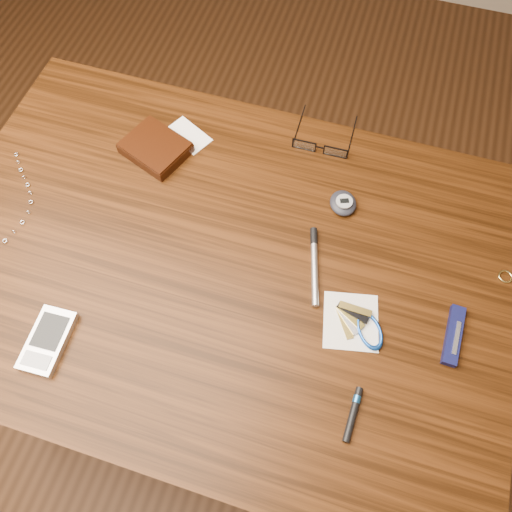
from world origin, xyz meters
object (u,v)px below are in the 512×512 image
Objects in this scene: desk at (222,283)px; silver_pen at (314,260)px; pda_phone at (48,341)px; eyeglasses at (320,146)px; pocket_knife at (454,335)px; pedometer at (343,203)px; notepad_keys at (360,325)px; wallet_and_card at (156,147)px.

silver_pen is at bearing 15.21° from desk.
pda_phone is (-0.21, -0.22, 0.11)m from desk.
eyeglasses is at bearing 68.64° from desk.
pocket_knife is at bearing -45.98° from eyeglasses.
pedometer is at bearing -58.14° from eyeglasses.
pda_phone reaches higher than pocket_knife.
desk is at bearing 169.42° from notepad_keys.
notepad_keys is (0.44, -0.23, -0.01)m from wallet_and_card.
silver_pen is at bearing -78.47° from eyeglasses.
notepad_keys is at bearing -27.41° from wallet_and_card.
wallet_and_card is 0.50m from notepad_keys.
pocket_knife is at bearing -40.49° from pedometer.
wallet_and_card is at bearing 160.84° from pocket_knife.
pocket_knife reaches higher than silver_pen.
pocket_knife is (0.22, -0.19, -0.00)m from pedometer.
wallet_and_card is at bearing 152.59° from notepad_keys.
wallet_and_card is at bearing 135.93° from desk.
notepad_keys is (0.15, -0.32, -0.01)m from eyeglasses.
silver_pen reaches higher than desk.
pedometer is 0.48× the size of silver_pen.
eyeglasses is 1.04× the size of pda_phone.
wallet_and_card is at bearing 177.54° from pedometer.
desk is 10.01× the size of pocket_knife.
wallet_and_card is 0.62m from pocket_knife.
pedometer is at bearing 139.51° from pocket_knife.
pda_phone is at bearing -159.69° from notepad_keys.
wallet_and_card is at bearing -162.08° from eyeglasses.
pocket_knife is at bearing -14.90° from silver_pen.
eyeglasses is 0.41m from pocket_knife.
pda_phone is 0.54m from pedometer.
pocket_knife is at bearing -3.11° from desk.
pedometer is at bearing 109.71° from notepad_keys.
pedometer reaches higher than notepad_keys.
desk is 0.19m from silver_pen.
silver_pen reaches higher than notepad_keys.
silver_pen is (-0.02, -0.12, -0.00)m from pedometer.
eyeglasses is 0.24m from silver_pen.
eyeglasses reaches higher than desk.
pda_phone is at bearing -144.31° from silver_pen.
pocket_knife is (0.14, 0.03, 0.00)m from notepad_keys.
pda_phone is (-0.02, -0.40, -0.00)m from wallet_and_card.
notepad_keys is at bearing -70.29° from pedometer.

